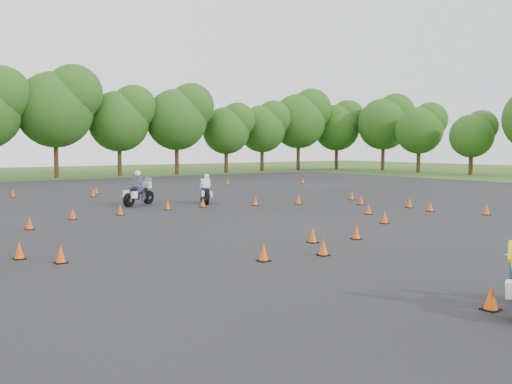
{
  "coord_description": "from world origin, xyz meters",
  "views": [
    {
      "loc": [
        -13.14,
        -14.46,
        3.05
      ],
      "look_at": [
        0.0,
        4.0,
        1.2
      ],
      "focal_mm": 40.0,
      "sensor_mm": 36.0,
      "label": 1
    }
  ],
  "objects": [
    {
      "name": "ground",
      "position": [
        0.0,
        0.0,
        0.0
      ],
      "size": [
        140.0,
        140.0,
        0.0
      ],
      "primitive_type": "plane",
      "color": "#2D5119",
      "rests_on": "ground"
    },
    {
      "name": "asphalt_pad",
      "position": [
        0.0,
        6.0,
        0.01
      ],
      "size": [
        62.0,
        62.0,
        0.0
      ],
      "primitive_type": "plane",
      "color": "black",
      "rests_on": "ground"
    },
    {
      "name": "treeline",
      "position": [
        2.85,
        35.11,
        4.68
      ],
      "size": [
        87.25,
        32.77,
        11.16
      ],
      "color": "#254D16",
      "rests_on": "ground"
    },
    {
      "name": "traffic_cones",
      "position": [
        -0.88,
        5.39,
        0.23
      ],
      "size": [
        36.14,
        33.1,
        0.45
      ],
      "color": "#EB4D09",
      "rests_on": "asphalt_pad"
    },
    {
      "name": "rider_grey",
      "position": [
        -1.29,
        12.5,
        0.9
      ],
      "size": [
        2.37,
        1.77,
        1.79
      ],
      "primitive_type": null,
      "rotation": [
        0.0,
        0.0,
        0.52
      ],
      "color": "#414449",
      "rests_on": "ground"
    },
    {
      "name": "rider_white",
      "position": [
        2.0,
        11.51,
        0.78
      ],
      "size": [
        1.31,
        2.1,
        1.55
      ],
      "primitive_type": null,
      "rotation": [
        0.0,
        0.0,
        1.2
      ],
      "color": "silver",
      "rests_on": "ground"
    }
  ]
}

